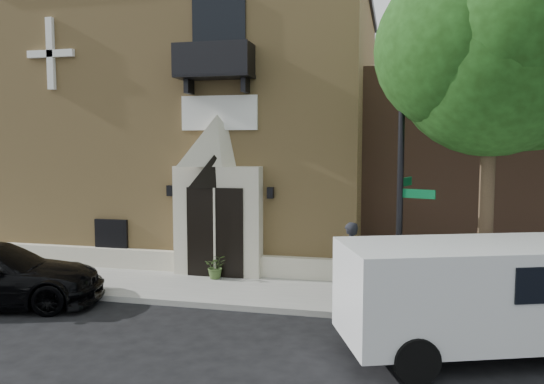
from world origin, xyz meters
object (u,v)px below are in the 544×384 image
(street_sign, at_px, (401,196))
(pedestrian_near, at_px, (350,258))
(cargo_van, at_px, (492,293))
(dumpster, at_px, (491,286))
(fire_hydrant, at_px, (478,302))

(street_sign, relative_size, pedestrian_near, 2.85)
(cargo_van, height_order, street_sign, street_sign)
(cargo_van, bearing_deg, dumpster, 60.66)
(pedestrian_near, bearing_deg, dumpster, 129.90)
(cargo_van, xyz_separation_m, pedestrian_near, (-2.91, 2.95, -0.12))
(cargo_van, bearing_deg, fire_hydrant, 69.16)
(fire_hydrant, bearing_deg, street_sign, -175.44)
(fire_hydrant, xyz_separation_m, pedestrian_near, (-2.94, 1.18, 0.57))
(street_sign, distance_m, dumpster, 2.93)
(fire_hydrant, relative_size, dumpster, 0.34)
(cargo_van, distance_m, pedestrian_near, 4.15)
(cargo_van, relative_size, street_sign, 1.06)
(street_sign, distance_m, pedestrian_near, 2.52)
(dumpster, xyz_separation_m, pedestrian_near, (-3.26, 0.82, 0.29))
(pedestrian_near, bearing_deg, cargo_van, 98.72)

